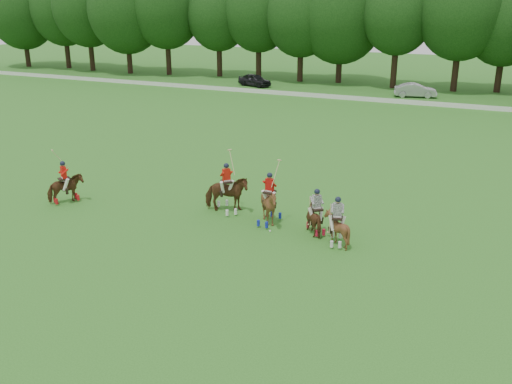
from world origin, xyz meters
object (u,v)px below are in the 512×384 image
at_px(polo_red_c, 269,205).
at_px(polo_stripe_a, 316,218).
at_px(polo_ball, 270,231).
at_px(car_mid, 415,90).
at_px(polo_red_a, 65,188).
at_px(polo_red_b, 227,194).
at_px(polo_stripe_b, 337,228).
at_px(car_left, 255,80).

distance_m(polo_red_c, polo_stripe_a, 2.35).
bearing_deg(polo_ball, polo_stripe_a, 21.03).
relative_size(car_mid, polo_stripe_a, 2.08).
relative_size(car_mid, polo_red_a, 1.57).
relative_size(polo_red_b, polo_stripe_b, 1.41).
xyz_separation_m(polo_red_c, polo_ball, (0.42, -0.90, -0.88)).
distance_m(car_left, polo_stripe_b, 45.10).
height_order(car_mid, polo_stripe_b, polo_stripe_b).
xyz_separation_m(polo_red_b, polo_stripe_a, (4.84, -0.71, -0.18)).
bearing_deg(polo_stripe_a, polo_red_c, 176.01).
relative_size(polo_stripe_b, polo_ball, 23.94).
bearing_deg(car_left, polo_red_a, -150.51).
bearing_deg(polo_stripe_a, polo_stripe_b, -33.80).
height_order(polo_stripe_b, polo_ball, polo_stripe_b).
distance_m(car_mid, polo_ball, 39.39).
distance_m(polo_red_b, polo_stripe_b, 6.21).
distance_m(polo_red_a, polo_red_c, 10.77).
height_order(polo_red_c, polo_ball, polo_red_c).
height_order(car_mid, polo_stripe_a, polo_stripe_a).
distance_m(car_left, polo_red_b, 41.11).
relative_size(car_mid, polo_red_c, 1.43).
xyz_separation_m(polo_red_a, polo_red_b, (8.13, 2.24, 0.13)).
bearing_deg(polo_red_c, polo_ball, -65.17).
bearing_deg(polo_stripe_b, polo_stripe_a, 146.20).
bearing_deg(polo_stripe_b, polo_red_c, 164.79).
xyz_separation_m(polo_red_c, polo_stripe_b, (3.52, -0.96, -0.16)).
bearing_deg(car_mid, polo_red_c, 166.65).
xyz_separation_m(polo_red_a, polo_stripe_a, (12.97, 1.52, -0.05)).
bearing_deg(polo_stripe_b, car_mid, 94.92).
relative_size(polo_red_b, polo_red_c, 1.00).
distance_m(polo_red_a, polo_stripe_b, 14.18).
relative_size(car_left, polo_red_c, 1.39).
distance_m(car_left, polo_red_c, 42.63).
distance_m(car_mid, polo_red_a, 41.59).
bearing_deg(car_left, polo_ball, -135.90).
bearing_deg(polo_red_b, car_left, 112.67).
relative_size(polo_red_a, polo_ball, 30.61).
bearing_deg(polo_stripe_a, polo_ball, -158.97).
xyz_separation_m(car_left, polo_red_a, (7.72, -40.17, 0.07)).
bearing_deg(car_left, car_mid, -71.39).
height_order(polo_red_b, polo_stripe_b, polo_red_b).
bearing_deg(polo_red_c, car_left, 115.50).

